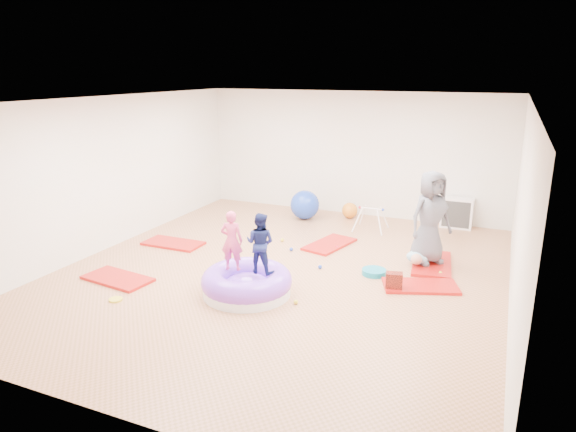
% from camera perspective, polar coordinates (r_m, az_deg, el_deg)
% --- Properties ---
extents(room, '(7.01, 8.01, 2.81)m').
position_cam_1_polar(room, '(8.15, -0.84, 2.85)').
color(room, tan).
rests_on(room, ground).
extents(gym_mat_front_left, '(1.19, 0.70, 0.05)m').
position_cam_1_polar(gym_mat_front_left, '(8.72, -18.40, -6.62)').
color(gym_mat_front_left, red).
rests_on(gym_mat_front_left, ground).
extents(gym_mat_mid_left, '(1.14, 0.58, 0.05)m').
position_cam_1_polar(gym_mat_mid_left, '(10.14, -12.63, -2.98)').
color(gym_mat_mid_left, red).
rests_on(gym_mat_mid_left, ground).
extents(gym_mat_center_back, '(0.83, 1.24, 0.05)m').
position_cam_1_polar(gym_mat_center_back, '(9.88, 4.64, -3.15)').
color(gym_mat_center_back, red).
rests_on(gym_mat_center_back, ground).
extents(gym_mat_right, '(1.25, 0.92, 0.05)m').
position_cam_1_polar(gym_mat_right, '(8.27, 14.50, -7.54)').
color(gym_mat_right, red).
rests_on(gym_mat_right, ground).
extents(gym_mat_rear_right, '(0.79, 1.34, 0.05)m').
position_cam_1_polar(gym_mat_rear_right, '(9.22, 15.67, -5.11)').
color(gym_mat_rear_right, red).
rests_on(gym_mat_rear_right, ground).
extents(inflatable_cushion, '(1.37, 1.37, 0.43)m').
position_cam_1_polar(inflatable_cushion, '(7.77, -4.60, -7.47)').
color(inflatable_cushion, white).
rests_on(inflatable_cushion, ground).
extents(child_pink, '(0.38, 0.29, 0.92)m').
position_cam_1_polar(child_pink, '(7.65, -6.28, -2.38)').
color(child_pink, '#E54778').
rests_on(child_pink, inflatable_cushion).
extents(child_navy, '(0.45, 0.35, 0.91)m').
position_cam_1_polar(child_navy, '(7.52, -3.13, -2.66)').
color(child_navy, navy).
rests_on(child_navy, inflatable_cushion).
extents(adult_caregiver, '(0.91, 0.91, 1.60)m').
position_cam_1_polar(adult_caregiver, '(8.96, 15.54, -0.15)').
color(adult_caregiver, '#535661').
rests_on(adult_caregiver, gym_mat_rear_right).
extents(infant, '(0.40, 0.40, 0.23)m').
position_cam_1_polar(infant, '(9.01, 14.23, -4.51)').
color(infant, '#85BBD3').
rests_on(infant, gym_mat_rear_right).
extents(ball_pit_balls, '(3.14, 2.94, 0.07)m').
position_cam_1_polar(ball_pit_balls, '(8.59, 2.63, -6.03)').
color(ball_pit_balls, yellow).
rests_on(ball_pit_balls, ground).
extents(exercise_ball_blue, '(0.65, 0.65, 0.65)m').
position_cam_1_polar(exercise_ball_blue, '(11.51, 1.88, 1.25)').
color(exercise_ball_blue, '#1A3CB3').
rests_on(exercise_ball_blue, ground).
extents(exercise_ball_orange, '(0.35, 0.35, 0.35)m').
position_cam_1_polar(exercise_ball_orange, '(11.70, 6.88, 0.62)').
color(exercise_ball_orange, orange).
rests_on(exercise_ball_orange, ground).
extents(infant_play_gym, '(0.65, 0.62, 0.50)m').
position_cam_1_polar(infant_play_gym, '(10.76, 9.20, 0.04)').
color(infant_play_gym, white).
rests_on(infant_play_gym, ground).
extents(cube_shelf, '(0.65, 0.32, 0.65)m').
position_cam_1_polar(cube_shelf, '(11.45, 18.24, 0.34)').
color(cube_shelf, white).
rests_on(cube_shelf, ground).
extents(balance_disc, '(0.40, 0.40, 0.09)m').
position_cam_1_polar(balance_disc, '(8.60, 9.53, -6.15)').
color(balance_disc, '#0E7A98').
rests_on(balance_disc, ground).
extents(backpack, '(0.28, 0.21, 0.29)m').
position_cam_1_polar(backpack, '(8.02, 11.69, -7.16)').
color(backpack, '#A82111').
rests_on(backpack, ground).
extents(yellow_toy, '(0.20, 0.20, 0.03)m').
position_cam_1_polar(yellow_toy, '(7.99, -18.60, -8.79)').
color(yellow_toy, yellow).
rests_on(yellow_toy, ground).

